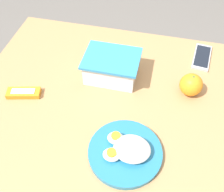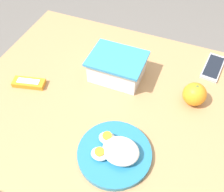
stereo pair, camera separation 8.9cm
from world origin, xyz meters
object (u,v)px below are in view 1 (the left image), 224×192
orange_fruit (191,85)px  rice_plate (126,151)px  cell_phone (202,57)px  food_container (112,68)px  candy_bar (24,93)px

orange_fruit → rice_plate: orange_fruit is taller
orange_fruit → rice_plate: bearing=-120.7°
cell_phone → food_container: bearing=-151.7°
orange_fruit → candy_bar: size_ratio=0.65×
orange_fruit → cell_phone: size_ratio=0.51×
candy_bar → cell_phone: bearing=29.1°
rice_plate → candy_bar: 0.43m
food_container → rice_plate: (0.12, -0.31, -0.02)m
orange_fruit → cell_phone: orange_fruit is taller
food_container → rice_plate: bearing=-69.6°
orange_fruit → rice_plate: size_ratio=0.36×
food_container → cell_phone: size_ratio=1.26×
rice_plate → cell_phone: rice_plate is taller
food_container → candy_bar: bearing=-150.1°
orange_fruit → cell_phone: (0.04, 0.20, -0.03)m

